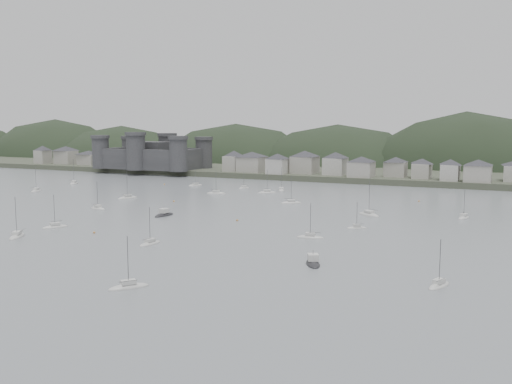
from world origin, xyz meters
The scene contains 10 objects.
ground centered at (0.00, 0.00, 0.00)m, with size 900.00×900.00×0.00m, color slate.
far_shore_land centered at (0.00, 295.00, 1.50)m, with size 900.00×250.00×3.00m, color #383D2D.
forested_ridge centered at (4.83, 269.40, -11.28)m, with size 851.55×103.94×102.57m.
castle centered at (-120.00, 179.80, 10.96)m, with size 66.00×43.00×20.00m.
waterfront_town centered at (50.59, 183.34, 8.66)m, with size 451.48×28.46×12.92m.
sailboat_lead centered at (-13.27, 129.11, 0.18)m, with size 5.35×8.65×11.28m.
moored_fleet centered at (-28.38, 60.85, 0.18)m, with size 233.15×157.87×13.16m.
motor_launch_near centered at (44.17, 10.34, 0.29)m, with size 5.99×8.12×3.85m.
motor_launch_far centered at (-20.69, 49.35, 0.29)m, with size 3.67×8.78×4.04m.
mooring_buoys centered at (-11.37, 67.47, 0.15)m, with size 168.44×111.43×0.70m.
Camera 1 is at (82.57, -97.80, 29.14)m, focal length 39.05 mm.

